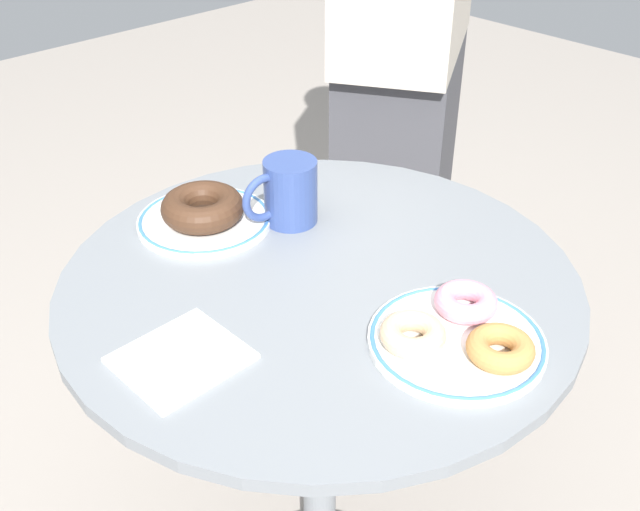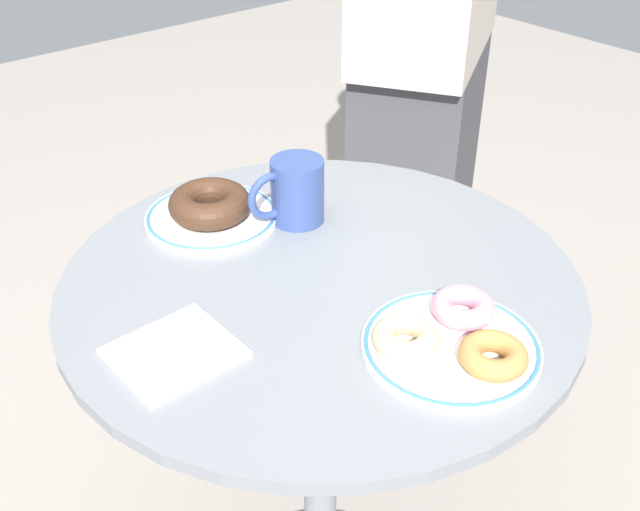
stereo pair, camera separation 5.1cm
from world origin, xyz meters
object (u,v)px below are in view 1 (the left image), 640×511
Objects in this scene: plate_right at (456,341)px; paper_napkin at (181,358)px; cafe_table at (320,402)px; coffee_mug at (288,192)px; plate_left at (205,220)px; person_figure at (403,66)px; donut_old_fashioned at (500,348)px; donut_chocolate at (202,207)px; donut_pink_frosted at (466,302)px; donut_glazed at (413,334)px.

paper_napkin is at bearing -129.02° from plate_right.
coffee_mug is (-0.14, 0.07, 0.29)m from cafe_table.
person_figure is at bearing 101.92° from plate_left.
person_figure reaches higher than plate_left.
coffee_mug reaches higher than paper_napkin.
person_figure is (-0.63, 0.55, 0.05)m from donut_old_fashioned.
coffee_mug is (-0.36, 0.05, 0.04)m from plate_right.
donut_chocolate is at bearing -173.02° from plate_right.
cafe_table is 5.59× the size of paper_napkin.
donut_old_fashioned is 0.09m from donut_pink_frosted.
plate_right is 2.70× the size of donut_old_fashioned.
cafe_table is at bearing -58.63° from person_figure.
donut_glazed is at bearing -8.79° from cafe_table.
plate_left is 0.43m from donut_pink_frosted.
cafe_table is at bearing -175.44° from plate_right.
paper_napkin is at bearing -130.19° from donut_glazed.
coffee_mug is (0.08, 0.10, 0.02)m from donut_chocolate.
donut_chocolate reaches higher than donut_glazed.
donut_chocolate is 0.90× the size of paper_napkin.
donut_glazed reaches higher than plate_left.
plate_right is 1.72× the size of donut_chocolate.
paper_napkin is (0.01, -0.24, 0.24)m from cafe_table.
cafe_table is 9.72× the size of donut_old_fashioned.
person_figure is (-0.13, 0.61, 0.04)m from donut_chocolate.
donut_chocolate is 0.99× the size of coffee_mug.
plate_right is at bearing 50.98° from paper_napkin.
plate_left is 2.56× the size of donut_pink_frosted.
donut_old_fashioned is at bearing -5.88° from coffee_mug.
plate_right is at bearing -44.21° from person_figure.
cafe_table is 3.60× the size of plate_right.
paper_napkin is (-0.18, -0.21, -0.02)m from donut_glazed.
cafe_table is 6.20× the size of donut_chocolate.
cafe_table is 3.79× the size of plate_left.
donut_glazed is at bearing -16.36° from coffee_mug.
plate_right is 0.37m from coffee_mug.
paper_napkin is 0.08× the size of person_figure.
donut_glazed is at bearing -148.27° from donut_old_fashioned.
person_figure reaches higher than coffee_mug.
plate_left is (-0.22, -0.03, 0.25)m from cafe_table.
coffee_mug is at bearing 49.85° from plate_left.
plate_left is 0.95× the size of plate_right.
plate_right is 0.44m from donut_chocolate.
donut_chocolate reaches higher than donut_pink_frosted.
donut_glazed is at bearing 49.81° from paper_napkin.
donut_pink_frosted is at bearing 0.10° from coffee_mug.
donut_pink_frosted is at bearing 14.11° from donut_chocolate.
person_figure reaches higher than donut_chocolate.
donut_chocolate is 1.57× the size of donut_glazed.
donut_pink_frosted is at bearing 59.30° from paper_napkin.
donut_pink_frosted is 0.58× the size of paper_napkin.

